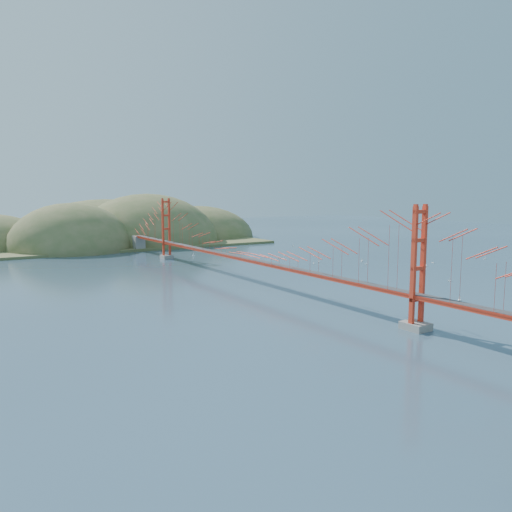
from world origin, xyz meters
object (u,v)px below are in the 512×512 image
sailboat_1 (283,258)px  bridge (247,233)px  sailboat_0 (449,280)px  sailboat_2 (426,266)px

sailboat_1 → bridge: bearing=-137.6°
sailboat_1 → sailboat_0: bearing=-79.5°
bridge → sailboat_1: bridge is taller
bridge → sailboat_0: (24.76, -15.59, -6.87)m
bridge → sailboat_0: 30.06m
sailboat_2 → sailboat_1: 26.15m
bridge → sailboat_2: (33.63, -4.38, -6.87)m
sailboat_0 → sailboat_1: sailboat_0 is taller
sailboat_0 → sailboat_2: bearing=51.6°
sailboat_0 → sailboat_2: (8.87, 11.20, -0.00)m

